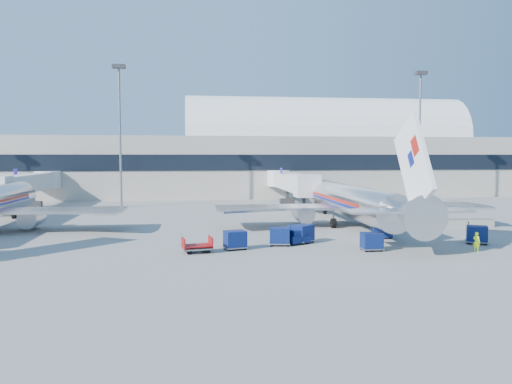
{
  "coord_description": "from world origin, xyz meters",
  "views": [
    {
      "loc": [
        -8.51,
        -51.67,
        8.28
      ],
      "look_at": [
        -1.25,
        6.0,
        4.04
      ],
      "focal_mm": 35.0,
      "sensor_mm": 36.0,
      "label": 1
    }
  ],
  "objects": [
    {
      "name": "barrier_far",
      "position": [
        24.6,
        2.0,
        0.45
      ],
      "size": [
        3.0,
        0.55,
        0.9
      ],
      "primitive_type": "cube",
      "color": "#9E9E96",
      "rests_on": "ground"
    },
    {
      "name": "barrier_mid",
      "position": [
        21.3,
        2.0,
        0.45
      ],
      "size": [
        3.0,
        0.55,
        0.9
      ],
      "primitive_type": "cube",
      "color": "#9E9E96",
      "rests_on": "ground"
    },
    {
      "name": "cart_open_red",
      "position": [
        -8.22,
        -9.24,
        0.48
      ],
      "size": [
        2.75,
        2.16,
        0.66
      ],
      "rotation": [
        0.0,
        0.0,
        0.18
      ],
      "color": "slate",
      "rests_on": "ground"
    },
    {
      "name": "terminal",
      "position": [
        -13.6,
        55.96,
        7.52
      ],
      "size": [
        170.0,
        28.15,
        21.0
      ],
      "color": "#B2AA9E",
      "rests_on": "ground"
    },
    {
      "name": "ramp_worker",
      "position": [
        15.77,
        -11.71,
        0.85
      ],
      "size": [
        0.65,
        0.74,
        1.7
      ],
      "primitive_type": "imported",
      "rotation": [
        0.0,
        0.0,
        2.06
      ],
      "color": "#C7F91A",
      "rests_on": "ground"
    },
    {
      "name": "cart_train_a",
      "position": [
        1.75,
        -5.69,
        0.93
      ],
      "size": [
        2.48,
        2.41,
        1.74
      ],
      "rotation": [
        0.0,
        0.0,
        0.68
      ],
      "color": "#0A194E",
      "rests_on": "ground"
    },
    {
      "name": "tug_left",
      "position": [
        1.18,
        -3.0,
        0.63
      ],
      "size": [
        1.38,
        2.27,
        1.39
      ],
      "rotation": [
        0.0,
        0.0,
        1.73
      ],
      "color": "#0A194E",
      "rests_on": "ground"
    },
    {
      "name": "cart_train_c",
      "position": [
        -4.89,
        -8.25,
        0.89
      ],
      "size": [
        2.21,
        1.89,
        1.67
      ],
      "rotation": [
        0.0,
        0.0,
        0.26
      ],
      "color": "#0A194E",
      "rests_on": "ground"
    },
    {
      "name": "cart_train_b",
      "position": [
        -0.66,
        -6.78,
        0.89
      ],
      "size": [
        2.1,
        1.72,
        1.67
      ],
      "rotation": [
        0.0,
        0.0,
        -0.15
      ],
      "color": "#0A194E",
      "rests_on": "ground"
    },
    {
      "name": "jetbridge_mid",
      "position": [
        -34.4,
        30.81,
        3.93
      ],
      "size": [
        4.4,
        27.5,
        6.25
      ],
      "color": "silver",
      "rests_on": "ground"
    },
    {
      "name": "ground",
      "position": [
        0.0,
        0.0,
        0.0
      ],
      "size": [
        260.0,
        260.0,
        0.0
      ],
      "primitive_type": "plane",
      "color": "gray",
      "rests_on": "ground"
    },
    {
      "name": "cart_solo_far",
      "position": [
        17.91,
        -8.22,
        0.91
      ],
      "size": [
        2.39,
        2.21,
        1.7
      ],
      "rotation": [
        0.0,
        0.0,
        -0.49
      ],
      "color": "#0A194E",
      "rests_on": "ground"
    },
    {
      "name": "barrier_near",
      "position": [
        18.0,
        2.0,
        0.45
      ],
      "size": [
        3.0,
        0.55,
        0.9
      ],
      "primitive_type": "cube",
      "color": "#9E9E96",
      "rests_on": "ground"
    },
    {
      "name": "tug_lead",
      "position": [
        1.15,
        -6.35,
        0.62
      ],
      "size": [
        2.33,
        1.79,
        1.36
      ],
      "rotation": [
        0.0,
        0.0,
        0.41
      ],
      "color": "#0A194E",
      "rests_on": "ground"
    },
    {
      "name": "tug_right",
      "position": [
        10.1,
        -4.1,
        0.61
      ],
      "size": [
        2.2,
        1.42,
        1.33
      ],
      "rotation": [
        0.0,
        0.0,
        -0.21
      ],
      "color": "#0A194E",
      "rests_on": "ground"
    },
    {
      "name": "mast_west",
      "position": [
        -20.0,
        30.0,
        14.79
      ],
      "size": [
        2.0,
        1.2,
        22.6
      ],
      "color": "slate",
      "rests_on": "ground"
    },
    {
      "name": "airliner_main",
      "position": [
        10.0,
        4.51,
        2.93
      ],
      "size": [
        32.0,
        37.26,
        12.07
      ],
      "color": "silver",
      "rests_on": "ground"
    },
    {
      "name": "cart_solo_near",
      "position": [
        6.87,
        -10.3,
        0.85
      ],
      "size": [
        1.84,
        1.42,
        1.59
      ],
      "rotation": [
        0.0,
        0.0,
        0.02
      ],
      "color": "#0A194E",
      "rests_on": "ground"
    },
    {
      "name": "mast_east",
      "position": [
        30.0,
        30.0,
        14.79
      ],
      "size": [
        2.0,
        1.2,
        22.6
      ],
      "color": "slate",
      "rests_on": "ground"
    },
    {
      "name": "jetbridge_near",
      "position": [
        7.6,
        30.81,
        3.93
      ],
      "size": [
        4.4,
        27.5,
        6.25
      ],
      "color": "silver",
      "rests_on": "ground"
    }
  ]
}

